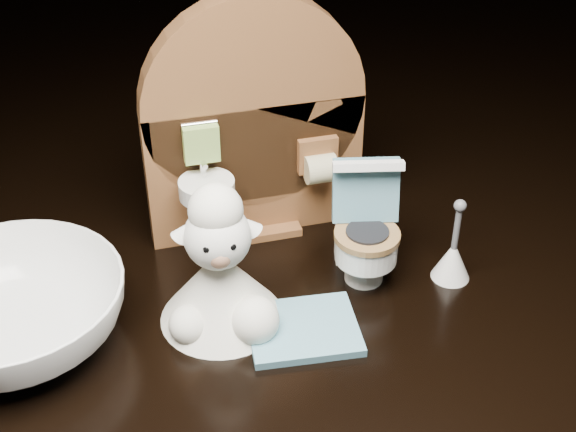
% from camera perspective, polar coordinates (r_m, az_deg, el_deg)
% --- Properties ---
extents(backdrop_panel, '(0.13, 0.05, 0.15)m').
position_cam_1_polar(backdrop_panel, '(0.47, -2.49, 5.78)').
color(backdrop_panel, brown).
rests_on(backdrop_panel, ground).
extents(toy_toilet, '(0.04, 0.05, 0.07)m').
position_cam_1_polar(toy_toilet, '(0.45, 5.47, -1.27)').
color(toy_toilet, white).
rests_on(toy_toilet, ground).
extents(bath_mat, '(0.06, 0.05, 0.00)m').
position_cam_1_polar(bath_mat, '(0.43, 1.08, -8.04)').
color(bath_mat, teal).
rests_on(bath_mat, ground).
extents(toilet_brush, '(0.02, 0.02, 0.05)m').
position_cam_1_polar(toilet_brush, '(0.47, 11.62, -2.91)').
color(toilet_brush, white).
rests_on(toilet_brush, ground).
extents(plush_lamb, '(0.07, 0.07, 0.09)m').
position_cam_1_polar(plush_lamb, '(0.42, -4.82, -4.31)').
color(plush_lamb, silver).
rests_on(plush_lamb, ground).
extents(ceramic_bowl, '(0.13, 0.13, 0.04)m').
position_cam_1_polar(ceramic_bowl, '(0.44, -18.97, -6.56)').
color(ceramic_bowl, white).
rests_on(ceramic_bowl, ground).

